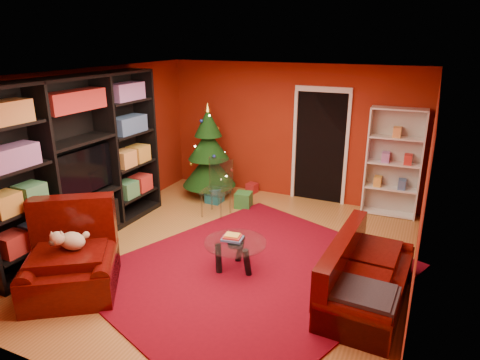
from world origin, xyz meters
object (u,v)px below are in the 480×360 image
at_px(gift_box_red, 252,188).
at_px(dog, 73,241).
at_px(media_unit, 78,163).
at_px(rug, 251,272).
at_px(white_bookshelf, 393,163).
at_px(gift_box_teal, 215,195).
at_px(armchair, 70,259).
at_px(coffee_table, 235,256).
at_px(gift_box_green, 244,200).
at_px(sofa, 369,271).
at_px(christmas_tree, 209,152).
at_px(acrylic_chair, 216,191).

height_order(gift_box_red, dog, dog).
bearing_deg(media_unit, rug, 3.59).
xyz_separation_m(white_bookshelf, dog, (-3.31, -4.15, -0.28)).
xyz_separation_m(rug, gift_box_teal, (-1.66, 2.10, 0.13)).
xyz_separation_m(media_unit, armchair, (0.90, -1.20, -0.81)).
xyz_separation_m(gift_box_red, coffee_table, (0.99, -2.93, 0.12)).
relative_size(gift_box_green, sofa, 0.16).
bearing_deg(dog, armchair, -135.00).
xyz_separation_m(dog, sofa, (3.38, 1.27, -0.28)).
xyz_separation_m(gift_box_teal, sofa, (3.20, -2.10, 0.25)).
distance_m(gift_box_green, white_bookshelf, 2.75).
height_order(gift_box_green, sofa, sofa).
height_order(gift_box_teal, gift_box_green, same).
distance_m(gift_box_teal, dog, 3.42).
bearing_deg(gift_box_red, gift_box_teal, -119.38).
height_order(armchair, sofa, armchair).
distance_m(gift_box_teal, gift_box_green, 0.61).
height_order(media_unit, gift_box_red, media_unit).
relative_size(christmas_tree, gift_box_teal, 6.52).
relative_size(gift_box_green, acrylic_chair, 0.32).
height_order(rug, armchair, armchair).
relative_size(media_unit, gift_box_green, 11.41).
bearing_deg(gift_box_teal, dog, -93.20).
distance_m(christmas_tree, gift_box_green, 1.20).
height_order(media_unit, sofa, media_unit).
height_order(gift_box_teal, acrylic_chair, acrylic_chair).
distance_m(armchair, acrylic_chair, 2.96).
distance_m(rug, gift_box_red, 3.15).
xyz_separation_m(gift_box_green, white_bookshelf, (2.51, 0.77, 0.82)).
xyz_separation_m(rug, coffee_table, (-0.22, -0.03, 0.21)).
relative_size(armchair, sofa, 0.63).
relative_size(christmas_tree, coffee_table, 2.22).
height_order(gift_box_green, acrylic_chair, acrylic_chair).
bearing_deg(coffee_table, christmas_tree, 125.21).
distance_m(rug, armchair, 2.34).
xyz_separation_m(media_unit, sofa, (4.29, 0.14, -0.87)).
xyz_separation_m(gift_box_green, gift_box_red, (-0.16, 0.79, -0.05)).
relative_size(media_unit, sofa, 1.78).
distance_m(gift_box_teal, acrylic_chair, 0.69).
xyz_separation_m(dog, coffee_table, (1.63, 1.24, -0.45)).
xyz_separation_m(christmas_tree, coffee_table, (1.71, -2.42, -0.69)).
relative_size(gift_box_teal, acrylic_chair, 0.32).
relative_size(christmas_tree, acrylic_chair, 2.08).
xyz_separation_m(media_unit, coffee_table, (2.54, 0.11, -1.04)).
bearing_deg(media_unit, gift_box_red, 63.71).
bearing_deg(rug, gift_box_green, 116.49).
height_order(rug, white_bookshelf, white_bookshelf).
xyz_separation_m(gift_box_red, white_bookshelf, (2.68, -0.02, 0.86)).
height_order(gift_box_teal, armchair, armchair).
height_order(coffee_table, acrylic_chair, acrylic_chair).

